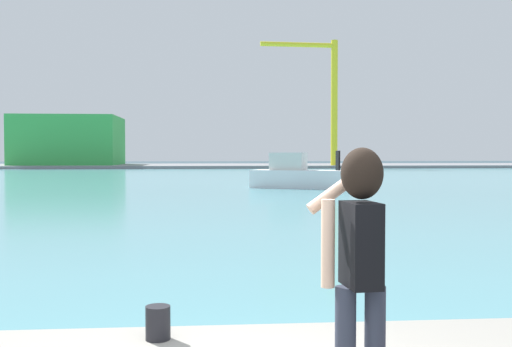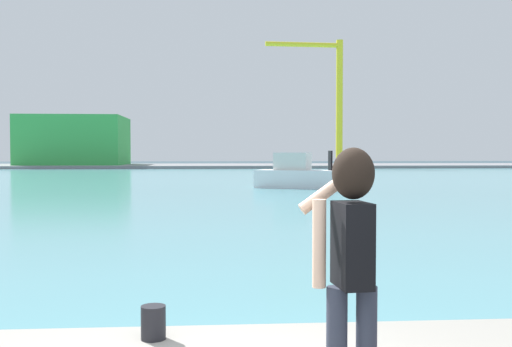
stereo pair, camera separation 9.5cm
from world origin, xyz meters
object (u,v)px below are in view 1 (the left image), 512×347
object	(u,v)px
person_photographer	(359,250)
port_crane	(326,90)
boat_moored	(298,175)
warehouse_left	(69,141)
harbor_bollard	(158,323)

from	to	relation	value
person_photographer	port_crane	bearing A→B (deg)	-16.69
boat_moored	port_crane	xyz separation A→B (m)	(11.99, 49.59, 10.90)
boat_moored	warehouse_left	world-z (taller)	warehouse_left
person_photographer	warehouse_left	xyz separation A→B (m)	(-22.72, 93.11, 2.60)
person_photographer	boat_moored	world-z (taller)	person_photographer
boat_moored	warehouse_left	xyz separation A→B (m)	(-27.68, 58.62, 3.43)
harbor_bollard	warehouse_left	distance (m)	94.02
warehouse_left	port_crane	distance (m)	41.37
person_photographer	warehouse_left	world-z (taller)	warehouse_left
person_photographer	harbor_bollard	xyz separation A→B (m)	(-1.45, 1.59, -0.91)
harbor_bollard	port_crane	world-z (taller)	port_crane
person_photographer	boat_moored	distance (m)	34.85
harbor_bollard	warehouse_left	size ratio (longest dim) A/B	0.02
person_photographer	harbor_bollard	world-z (taller)	person_photographer
warehouse_left	person_photographer	bearing A→B (deg)	-76.28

